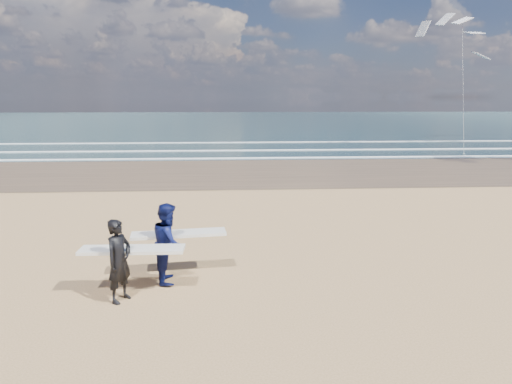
{
  "coord_description": "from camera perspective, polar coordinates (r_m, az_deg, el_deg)",
  "views": [
    {
      "loc": [
        1.65,
        -8.41,
        4.17
      ],
      "look_at": [
        2.54,
        6.0,
        1.16
      ],
      "focal_mm": 32.0,
      "sensor_mm": 36.0,
      "label": 1
    }
  ],
  "objects": [
    {
      "name": "ocean",
      "position": [
        82.58,
        9.4,
        8.73
      ],
      "size": [
        220.0,
        100.0,
        0.02
      ],
      "primitive_type": "cube",
      "color": "#182F35",
      "rests_on": "ground"
    },
    {
      "name": "kite_1",
      "position": [
        39.62,
        24.44,
        14.01
      ],
      "size": [
        6.3,
        4.79,
        11.28
      ],
      "color": "slate",
      "rests_on": "ground"
    },
    {
      "name": "surfer_near",
      "position": [
        9.91,
        -16.51,
        -8.04
      ],
      "size": [
        2.21,
        1.01,
        1.75
      ],
      "color": "black",
      "rests_on": "ground"
    },
    {
      "name": "surfer_far",
      "position": [
        10.66,
        -10.78,
        -6.16
      ],
      "size": [
        2.25,
        1.21,
        1.84
      ],
      "color": "#0D144A",
      "rests_on": "ground"
    },
    {
      "name": "foam_breakers",
      "position": [
        41.07,
        23.1,
        5.08
      ],
      "size": [
        220.0,
        11.7,
        0.05
      ],
      "color": "white",
      "rests_on": "ground"
    }
  ]
}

